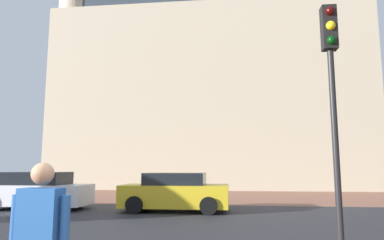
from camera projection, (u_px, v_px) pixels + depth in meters
ground_plane at (196, 216)px, 12.04m from camera, size 120.00×120.00×0.00m
street_asphalt_strip at (194, 218)px, 11.42m from camera, size 120.00×8.07×0.00m
landmark_building at (207, 88)px, 32.71m from camera, size 25.80×13.84×34.21m
car_white at (37, 191)px, 14.00m from camera, size 4.26×1.94×1.49m
car_yellow at (175, 192)px, 13.36m from camera, size 4.12×2.12×1.47m
traffic_light_pole at (332, 78)px, 6.68m from camera, size 0.28×0.34×4.89m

